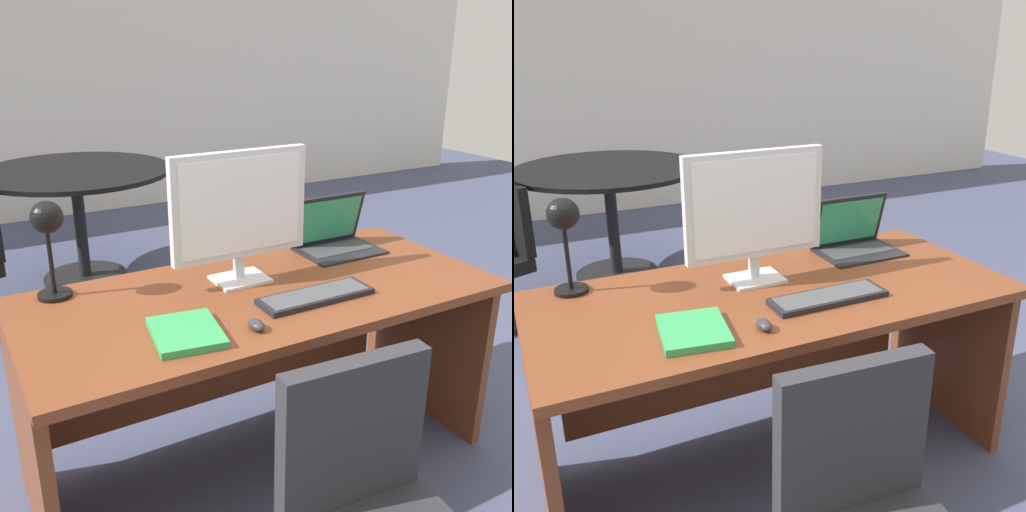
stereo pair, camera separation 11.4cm
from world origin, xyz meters
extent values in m
plane|color=#474C6B|center=(0.00, 1.50, 0.00)|extent=(12.00, 12.00, 0.00)
cube|color=silver|center=(0.00, 4.02, 1.40)|extent=(10.00, 0.10, 2.80)
cube|color=brown|center=(0.00, 0.00, 0.73)|extent=(1.73, 0.79, 0.04)
cube|color=brown|center=(-0.84, 0.00, 0.36)|extent=(0.04, 0.70, 0.72)
cube|color=brown|center=(0.84, 0.00, 0.36)|extent=(0.04, 0.70, 0.72)
cube|color=brown|center=(0.00, 0.30, 0.39)|extent=(1.52, 0.02, 0.50)
cube|color=silver|center=(-0.02, 0.12, 0.76)|extent=(0.20, 0.16, 0.01)
cube|color=silver|center=(-0.02, 0.13, 0.81)|extent=(0.04, 0.02, 0.09)
cube|color=silver|center=(-0.02, 0.12, 1.05)|extent=(0.53, 0.04, 0.39)
cube|color=white|center=(-0.02, 0.10, 1.05)|extent=(0.48, 0.00, 0.34)
cube|color=black|center=(0.49, 0.19, 0.76)|extent=(0.34, 0.24, 0.01)
cube|color=#38383D|center=(0.49, 0.21, 0.76)|extent=(0.29, 0.13, 0.00)
cube|color=black|center=(0.49, 0.29, 0.87)|extent=(0.34, 0.07, 0.23)
cube|color=#2D9966|center=(0.49, 0.28, 0.87)|extent=(0.30, 0.05, 0.19)
cube|color=black|center=(0.13, -0.16, 0.76)|extent=(0.42, 0.13, 0.02)
cube|color=#47474C|center=(0.13, -0.16, 0.77)|extent=(0.39, 0.11, 0.00)
ellipsoid|color=#2D2D33|center=(-0.17, -0.26, 0.77)|extent=(0.04, 0.08, 0.03)
cylinder|color=black|center=(-0.67, 0.31, 0.76)|extent=(0.12, 0.12, 0.01)
cylinder|color=black|center=(-0.67, 0.31, 0.89)|extent=(0.02, 0.02, 0.25)
sphere|color=black|center=(-0.67, 0.28, 1.05)|extent=(0.11, 0.11, 0.11)
cube|color=green|center=(-0.37, -0.19, 0.76)|extent=(0.24, 0.27, 0.02)
cube|color=#2D2D33|center=(-0.10, -0.68, 0.62)|extent=(0.44, 0.09, 0.43)
cylinder|color=black|center=(-0.14, 2.26, 0.02)|extent=(0.57, 0.57, 0.04)
cylinder|color=black|center=(-0.14, 2.26, 0.40)|extent=(0.08, 0.08, 0.72)
cylinder|color=black|center=(-0.14, 2.26, 0.78)|extent=(1.26, 1.26, 0.03)
camera|label=1|loc=(-0.98, -1.72, 1.62)|focal=41.74mm
camera|label=2|loc=(-0.88, -1.77, 1.62)|focal=41.74mm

